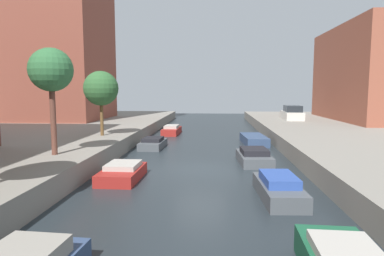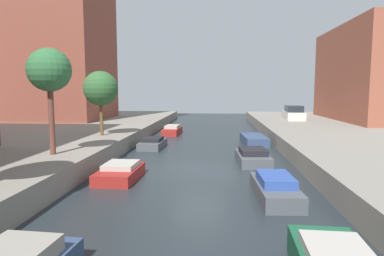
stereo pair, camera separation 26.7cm
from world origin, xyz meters
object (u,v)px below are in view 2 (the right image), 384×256
moored_boat_right_2 (275,188)px  street_tree_3 (101,89)px  moored_boat_left_2 (120,172)px  moored_boat_right_3 (253,157)px  parked_car (293,114)px  moored_boat_right_4 (254,140)px  street_tree_2 (49,71)px  moored_boat_left_3 (153,143)px  moored_boat_left_4 (172,130)px

moored_boat_right_2 → street_tree_3: bearing=136.0°
moored_boat_left_2 → moored_boat_right_3: moored_boat_right_3 is taller
street_tree_3 → moored_boat_right_2: (9.98, -9.64, -3.76)m
moored_boat_right_2 → parked_car: bearing=76.3°
moored_boat_right_3 → moored_boat_right_4: size_ratio=0.85×
street_tree_2 → street_tree_3: size_ratio=1.16×
moored_boat_left_3 → moored_boat_right_2: (6.71, -10.70, 0.07)m
moored_boat_left_2 → moored_boat_right_2: 6.96m
moored_boat_left_2 → moored_boat_left_3: moored_boat_left_3 is taller
parked_car → moored_boat_right_4: bearing=-116.3°
moored_boat_right_2 → moored_boat_right_3: bearing=91.9°
parked_car → moored_boat_right_2: bearing=-103.7°
street_tree_3 → parked_car: street_tree_3 is taller
moored_boat_right_2 → moored_boat_right_4: (0.58, 13.00, -0.07)m
moored_boat_right_4 → moored_boat_left_4: bearing=142.9°
moored_boat_left_4 → moored_boat_right_4: size_ratio=0.91×
moored_boat_left_3 → moored_boat_right_3: bearing=-35.1°
moored_boat_left_3 → moored_boat_left_4: 7.56m
moored_boat_left_2 → moored_boat_right_4: 12.92m
street_tree_3 → moored_boat_left_4: (3.63, 8.61, -3.79)m
moored_boat_left_3 → moored_boat_right_2: moored_boat_right_2 is taller
moored_boat_left_3 → moored_boat_left_2: bearing=-89.1°
parked_car → moored_boat_left_3: 17.78m
moored_boat_right_4 → moored_boat_left_2: bearing=-123.7°
street_tree_2 → moored_boat_left_3: bearing=67.5°
street_tree_2 → street_tree_3: street_tree_2 is taller
moored_boat_right_2 → moored_boat_right_3: size_ratio=1.05×
parked_car → moored_boat_right_3: (-5.91, -17.23, -1.26)m
moored_boat_left_2 → moored_boat_left_3: 8.44m
moored_boat_right_2 → moored_boat_left_3: bearing=122.1°
moored_boat_left_4 → moored_boat_left_2: bearing=-90.9°
moored_boat_left_4 → street_tree_3: bearing=-112.9°
moored_boat_right_2 → moored_boat_right_3: moored_boat_right_2 is taller
moored_boat_right_2 → moored_boat_left_2: bearing=161.1°
moored_boat_left_2 → moored_boat_right_2: size_ratio=0.85×
parked_car → moored_boat_right_3: 18.26m
street_tree_2 → moored_boat_right_2: 11.31m
moored_boat_left_4 → moored_boat_right_2: size_ratio=1.02×
street_tree_2 → moored_boat_left_4: bearing=76.8°
street_tree_3 → moored_boat_left_2: size_ratio=1.41×
street_tree_3 → moored_boat_right_3: bearing=-19.8°
moored_boat_right_3 → street_tree_2: bearing=-161.2°
street_tree_3 → moored_boat_right_4: (10.56, 3.36, -3.83)m
parked_car → moored_boat_right_3: bearing=-108.9°
street_tree_3 → moored_boat_right_4: bearing=17.7°
street_tree_3 → moored_boat_left_3: bearing=17.9°
street_tree_2 → parked_car: (15.68, 20.56, -3.30)m
moored_boat_left_2 → moored_boat_right_4: size_ratio=0.76×
moored_boat_left_3 → moored_boat_right_3: moored_boat_right_3 is taller
street_tree_2 → moored_boat_left_2: 5.74m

